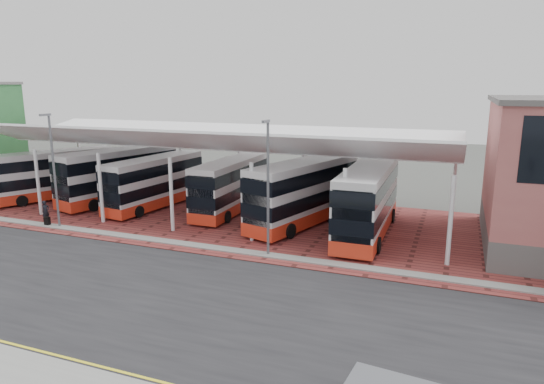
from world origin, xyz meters
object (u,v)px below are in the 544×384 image
object	(u,v)px
bus_3	(231,186)
pedestrian	(46,212)
bus_2	(155,183)
bus_5	(368,201)
bus_4	(304,193)
bus_0	(56,175)
bus_1	(119,175)

from	to	relation	value
bus_3	pedestrian	world-z (taller)	bus_3
bus_2	bus_5	xyz separation A→B (m)	(17.71, -1.24, 0.25)
bus_4	bus_2	bearing A→B (deg)	-164.63
bus_0	bus_3	world-z (taller)	bus_0
bus_0	bus_1	world-z (taller)	bus_1
bus_5	bus_0	bearing A→B (deg)	177.74
bus_0	bus_4	size ratio (longest dim) A/B	0.90
bus_1	bus_2	bearing A→B (deg)	5.81
bus_1	bus_3	world-z (taller)	bus_1
bus_3	bus_5	size ratio (longest dim) A/B	0.90
bus_0	pedestrian	world-z (taller)	bus_0
bus_0	bus_2	world-z (taller)	bus_0
bus_2	bus_3	world-z (taller)	bus_3
bus_3	bus_5	xyz separation A→B (m)	(11.19, -2.24, 0.23)
bus_4	bus_0	bearing A→B (deg)	-163.00
pedestrian	bus_2	bearing A→B (deg)	-26.42
bus_0	bus_2	xyz separation A→B (m)	(10.02, 0.50, -0.06)
bus_3	bus_5	distance (m)	11.42
bus_0	bus_5	bearing A→B (deg)	24.92
bus_5	pedestrian	world-z (taller)	bus_5
bus_2	bus_4	distance (m)	12.95
bus_3	pedestrian	bearing A→B (deg)	-145.69
bus_5	pedestrian	xyz separation A→B (m)	(-22.54, -5.60, -1.48)
pedestrian	bus_4	bearing A→B (deg)	-60.71
bus_0	pedestrian	size ratio (longest dim) A/B	6.31
bus_2	bus_4	xyz separation A→B (m)	(12.95, -0.20, 0.24)
bus_2	bus_0	bearing A→B (deg)	-170.24
bus_2	pedestrian	size ratio (longest dim) A/B	6.28
bus_1	bus_0	bearing A→B (deg)	-154.21
bus_0	bus_4	xyz separation A→B (m)	(22.97, 0.30, 0.18)
bus_0	bus_3	size ratio (longest dim) A/B	1.02
bus_1	bus_2	world-z (taller)	bus_1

